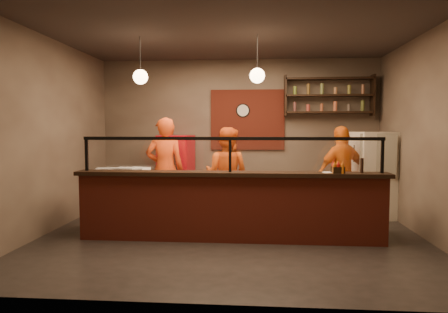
# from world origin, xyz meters

# --- Properties ---
(floor) EXTENTS (6.00, 6.00, 0.00)m
(floor) POSITION_xyz_m (0.00, 0.00, 0.00)
(floor) COLOR black
(floor) RESTS_ON ground
(ceiling) EXTENTS (6.00, 6.00, 0.00)m
(ceiling) POSITION_xyz_m (0.00, 0.00, 3.20)
(ceiling) COLOR #362D29
(ceiling) RESTS_ON wall_back
(wall_back) EXTENTS (6.00, 0.00, 6.00)m
(wall_back) POSITION_xyz_m (0.00, 2.50, 1.60)
(wall_back) COLOR #726454
(wall_back) RESTS_ON floor
(wall_left) EXTENTS (0.00, 5.00, 5.00)m
(wall_left) POSITION_xyz_m (-3.00, 0.00, 1.60)
(wall_left) COLOR #726454
(wall_left) RESTS_ON floor
(wall_right) EXTENTS (0.00, 5.00, 5.00)m
(wall_right) POSITION_xyz_m (3.00, 0.00, 1.60)
(wall_right) COLOR #726454
(wall_right) RESTS_ON floor
(wall_front) EXTENTS (6.00, 0.00, 6.00)m
(wall_front) POSITION_xyz_m (0.00, -2.50, 1.60)
(wall_front) COLOR #726454
(wall_front) RESTS_ON floor
(brick_patch) EXTENTS (1.60, 0.04, 1.30)m
(brick_patch) POSITION_xyz_m (0.20, 2.47, 1.90)
(brick_patch) COLOR maroon
(brick_patch) RESTS_ON wall_back
(service_counter) EXTENTS (4.60, 0.25, 1.00)m
(service_counter) POSITION_xyz_m (0.00, -0.30, 0.50)
(service_counter) COLOR maroon
(service_counter) RESTS_ON floor
(counter_ledge) EXTENTS (4.70, 0.37, 0.06)m
(counter_ledge) POSITION_xyz_m (0.00, -0.30, 1.03)
(counter_ledge) COLOR black
(counter_ledge) RESTS_ON service_counter
(worktop_cabinet) EXTENTS (4.60, 0.75, 0.85)m
(worktop_cabinet) POSITION_xyz_m (0.00, 0.20, 0.42)
(worktop_cabinet) COLOR gray
(worktop_cabinet) RESTS_ON floor
(worktop) EXTENTS (4.60, 0.75, 0.05)m
(worktop) POSITION_xyz_m (0.00, 0.20, 0.88)
(worktop) COLOR silver
(worktop) RESTS_ON worktop_cabinet
(sneeze_guard) EXTENTS (4.50, 0.05, 0.52)m
(sneeze_guard) POSITION_xyz_m (0.00, -0.30, 1.37)
(sneeze_guard) COLOR white
(sneeze_guard) RESTS_ON counter_ledge
(wall_shelving) EXTENTS (1.84, 0.28, 0.85)m
(wall_shelving) POSITION_xyz_m (1.90, 2.32, 2.40)
(wall_shelving) COLOR black
(wall_shelving) RESTS_ON wall_back
(wall_clock) EXTENTS (0.30, 0.04, 0.30)m
(wall_clock) POSITION_xyz_m (0.10, 2.46, 2.10)
(wall_clock) COLOR black
(wall_clock) RESTS_ON wall_back
(pendant_left) EXTENTS (0.24, 0.24, 0.77)m
(pendant_left) POSITION_xyz_m (-1.50, 0.20, 2.55)
(pendant_left) COLOR black
(pendant_left) RESTS_ON ceiling
(pendant_right) EXTENTS (0.24, 0.24, 0.77)m
(pendant_right) POSITION_xyz_m (0.40, 0.20, 2.55)
(pendant_right) COLOR black
(pendant_right) RESTS_ON ceiling
(cook_left) EXTENTS (0.78, 0.60, 1.91)m
(cook_left) POSITION_xyz_m (-1.30, 1.02, 0.95)
(cook_left) COLOR #E34715
(cook_left) RESTS_ON floor
(cook_mid) EXTENTS (0.99, 0.87, 1.73)m
(cook_mid) POSITION_xyz_m (-0.15, 1.02, 0.87)
(cook_mid) COLOR #DB5214
(cook_mid) RESTS_ON floor
(cook_right) EXTENTS (1.12, 0.82, 1.76)m
(cook_right) POSITION_xyz_m (1.96, 1.16, 0.88)
(cook_right) COLOR orange
(cook_right) RESTS_ON floor
(fridge) EXTENTS (0.80, 0.77, 1.65)m
(fridge) POSITION_xyz_m (2.60, 1.49, 0.82)
(fridge) COLOR beige
(fridge) RESTS_ON floor
(red_cooler) EXTENTS (0.75, 0.70, 1.57)m
(red_cooler) POSITION_xyz_m (-1.32, 2.15, 0.78)
(red_cooler) COLOR red
(red_cooler) RESTS_ON floor
(pizza_dough) EXTENTS (0.53, 0.53, 0.01)m
(pizza_dough) POSITION_xyz_m (0.90, 0.19, 0.91)
(pizza_dough) COLOR beige
(pizza_dough) RESTS_ON worktop
(prep_tub_a) EXTENTS (0.33, 0.28, 0.14)m
(prep_tub_a) POSITION_xyz_m (-2.15, 0.28, 0.97)
(prep_tub_a) COLOR silver
(prep_tub_a) RESTS_ON worktop
(prep_tub_b) EXTENTS (0.39, 0.35, 0.16)m
(prep_tub_b) POSITION_xyz_m (-1.56, 0.21, 0.98)
(prep_tub_b) COLOR white
(prep_tub_b) RESTS_ON worktop
(prep_tub_c) EXTENTS (0.36, 0.30, 0.17)m
(prep_tub_c) POSITION_xyz_m (-1.74, 0.13, 0.98)
(prep_tub_c) COLOR silver
(prep_tub_c) RESTS_ON worktop
(rolling_pin) EXTENTS (0.34, 0.28, 0.06)m
(rolling_pin) POSITION_xyz_m (-1.38, 0.29, 0.93)
(rolling_pin) COLOR gold
(rolling_pin) RESTS_ON worktop
(condiment_caddy) EXTENTS (0.19, 0.16, 0.10)m
(condiment_caddy) POSITION_xyz_m (1.58, -0.36, 1.11)
(condiment_caddy) COLOR black
(condiment_caddy) RESTS_ON counter_ledge
(pepper_mill) EXTENTS (0.06, 0.06, 0.22)m
(pepper_mill) POSITION_xyz_m (1.93, -0.30, 1.17)
(pepper_mill) COLOR black
(pepper_mill) RESTS_ON counter_ledge
(small_plate) EXTENTS (0.20, 0.20, 0.01)m
(small_plate) POSITION_xyz_m (1.44, -0.33, 1.07)
(small_plate) COLOR white
(small_plate) RESTS_ON counter_ledge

